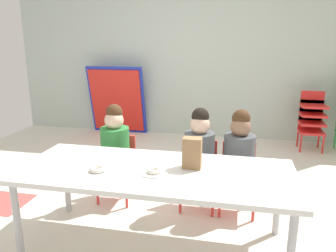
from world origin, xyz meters
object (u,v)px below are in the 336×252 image
object	(u,v)px
seated_child_middle_seat	(199,150)
donut_powdered_on_plate	(154,170)
seated_child_far_right	(239,152)
donut_powdered_loose	(98,169)
paper_plate_near_edge	(154,173)
craft_table	(155,175)
kid_chair_red_stack	(312,117)
paper_plate_center_table	(111,168)
paper_bag_brown	(192,153)
folded_activity_table	(117,100)
seated_child_near_camera	(115,144)

from	to	relation	value
seated_child_middle_seat	donut_powdered_on_plate	size ratio (longest dim) A/B	8.84
seated_child_far_right	donut_powdered_loose	bearing A→B (deg)	-142.20
seated_child_far_right	donut_powdered_on_plate	world-z (taller)	seated_child_far_right
seated_child_far_right	paper_plate_near_edge	bearing A→B (deg)	-128.84
craft_table	seated_child_far_right	bearing A→B (deg)	47.20
kid_chair_red_stack	paper_plate_center_table	world-z (taller)	kid_chair_red_stack
paper_bag_brown	donut_powdered_loose	world-z (taller)	paper_bag_brown
kid_chair_red_stack	paper_plate_near_edge	distance (m)	3.08
folded_activity_table	paper_plate_center_table	world-z (taller)	folded_activity_table
seated_child_near_camera	paper_plate_center_table	size ratio (longest dim) A/B	5.10
seated_child_near_camera	donut_powdered_on_plate	distance (m)	0.89
seated_child_near_camera	donut_powdered_loose	size ratio (longest dim) A/B	7.94
paper_plate_center_table	donut_powdered_loose	world-z (taller)	donut_powdered_loose
craft_table	paper_bag_brown	bearing A→B (deg)	18.26
craft_table	folded_activity_table	world-z (taller)	folded_activity_table
seated_child_far_right	paper_plate_near_edge	xyz separation A→B (m)	(-0.56, -0.70, 0.05)
kid_chair_red_stack	donut_powdered_loose	distance (m)	3.33
paper_bag_brown	paper_plate_center_table	size ratio (longest dim) A/B	1.22
seated_child_middle_seat	folded_activity_table	xyz separation A→B (m)	(-1.58, 2.20, -0.02)
seated_child_far_right	paper_plate_center_table	bearing A→B (deg)	-142.67
craft_table	donut_powdered_on_plate	bearing A→B (deg)	-78.16
paper_plate_center_table	folded_activity_table	bearing A→B (deg)	109.81
seated_child_far_right	paper_bag_brown	distance (m)	0.65
craft_table	seated_child_middle_seat	size ratio (longest dim) A/B	2.10
craft_table	folded_activity_table	size ratio (longest dim) A/B	1.77
seated_child_far_right	paper_bag_brown	size ratio (longest dim) A/B	4.17
seated_child_far_right	donut_powdered_loose	xyz separation A→B (m)	(-0.95, -0.74, 0.06)
seated_child_far_right	paper_bag_brown	bearing A→B (deg)	-121.23
seated_child_middle_seat	donut_powdered_loose	distance (m)	0.96
craft_table	paper_plate_near_edge	size ratio (longest dim) A/B	10.70
craft_table	donut_powdered_loose	distance (m)	0.40
folded_activity_table	paper_bag_brown	distance (m)	3.17
paper_plate_near_edge	donut_powdered_on_plate	world-z (taller)	donut_powdered_on_plate
seated_child_middle_seat	kid_chair_red_stack	distance (m)	2.37
folded_activity_table	paper_bag_brown	bearing A→B (deg)	-59.88
kid_chair_red_stack	donut_powdered_on_plate	bearing A→B (deg)	-119.89
seated_child_middle_seat	donut_powdered_on_plate	bearing A→B (deg)	-107.87
donut_powdered_loose	donut_powdered_on_plate	bearing A→B (deg)	5.97
paper_plate_center_table	craft_table	bearing A→B (deg)	9.24
seated_child_near_camera	paper_plate_near_edge	distance (m)	0.89
craft_table	donut_powdered_loose	world-z (taller)	donut_powdered_loose
craft_table	seated_child_near_camera	distance (m)	0.82
seated_child_far_right	craft_table	bearing A→B (deg)	-132.80
seated_child_near_camera	paper_bag_brown	size ratio (longest dim) A/B	4.17
seated_child_near_camera	donut_powdered_loose	xyz separation A→B (m)	(0.15, -0.74, 0.06)
paper_plate_near_edge	donut_powdered_on_plate	xyz separation A→B (m)	(0.00, 0.00, 0.02)
donut_powdered_on_plate	paper_plate_near_edge	bearing A→B (deg)	0.00
kid_chair_red_stack	donut_powdered_on_plate	xyz separation A→B (m)	(-1.53, -2.67, 0.17)
paper_bag_brown	donut_powdered_on_plate	distance (m)	0.29
craft_table	paper_plate_center_table	world-z (taller)	paper_plate_center_table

